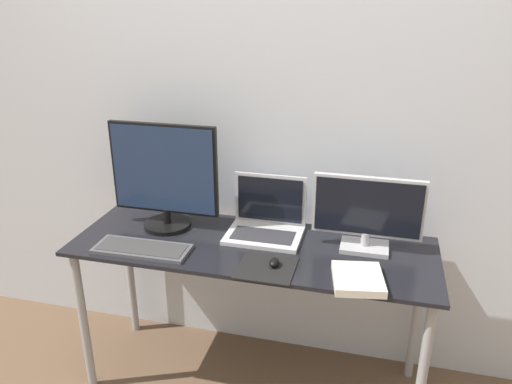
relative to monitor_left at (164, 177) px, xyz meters
name	(u,v)px	position (x,y,z in m)	size (l,w,h in m)	color
wall_back	(271,117)	(0.44, 0.26, 0.25)	(7.00, 0.05, 2.50)	silver
desk	(252,264)	(0.44, -0.09, -0.34)	(1.60, 0.56, 0.76)	black
monitor_left	(164,177)	(0.00, 0.00, 0.00)	(0.51, 0.22, 0.50)	black
monitor_right	(367,213)	(0.92, 0.00, -0.08)	(0.46, 0.14, 0.33)	#B2B2B7
laptop	(267,220)	(0.47, 0.05, -0.19)	(0.34, 0.26, 0.26)	silver
keyboard	(142,249)	(-0.01, -0.25, -0.24)	(0.42, 0.17, 0.02)	#4C4C51
mousepad	(266,268)	(0.55, -0.27, -0.25)	(0.23, 0.22, 0.00)	black
mouse	(274,262)	(0.57, -0.25, -0.23)	(0.04, 0.06, 0.03)	black
book	(358,279)	(0.91, -0.28, -0.23)	(0.22, 0.25, 0.03)	silver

